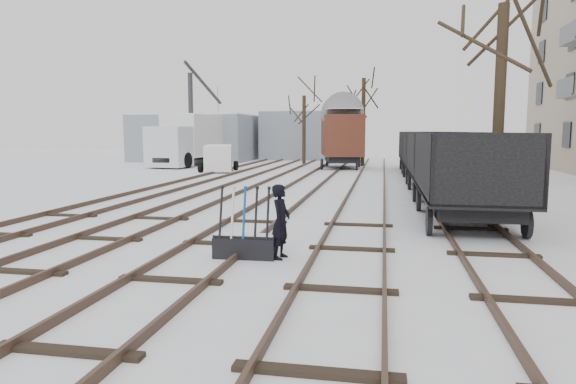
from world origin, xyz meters
name	(u,v)px	position (x,y,z in m)	size (l,w,h in m)	color
ground	(171,282)	(0.00, 0.00, 0.00)	(120.00, 120.00, 0.00)	white
tracks	(298,190)	(0.00, 13.67, 0.07)	(13.90, 52.00, 0.16)	black
shed_left	(197,138)	(-13.00, 36.00, 2.05)	(10.00, 8.00, 4.10)	gray
shed_right	(302,135)	(-4.00, 40.00, 2.25)	(7.00, 6.00, 4.50)	gray
ground_frame	(245,245)	(0.84, 1.89, 0.28)	(1.31, 0.45, 1.49)	black
worker	(281,222)	(1.59, 1.99, 0.78)	(0.57, 0.37, 1.56)	black
freight_wagon_a	(466,189)	(6.00, 7.07, 0.99)	(2.55, 6.37, 2.60)	black
freight_wagon_b	(441,172)	(6.00, 13.47, 0.99)	(2.55, 6.37, 2.60)	black
freight_wagon_c	(428,162)	(6.00, 19.87, 0.99)	(2.55, 6.37, 2.60)	black
freight_wagon_d	(420,156)	(6.00, 26.27, 0.99)	(2.55, 6.37, 2.60)	black
box_van_wagon	(342,134)	(0.69, 28.45, 2.42)	(3.77, 5.85, 4.15)	black
lorry	(190,139)	(-10.99, 29.13, 2.01)	(3.49, 8.84, 3.91)	black
panel_van	(219,158)	(-7.00, 24.01, 0.90)	(2.69, 4.23, 1.73)	silver
crane	(192,135)	(-12.92, 34.72, 2.27)	(2.22, 5.14, 8.63)	#2C2D31
tree_near	(499,118)	(6.70, 6.57, 3.00)	(0.30, 0.30, 6.00)	black
tree_far_left	(304,130)	(-2.70, 32.90, 2.73)	(0.30, 0.30, 5.46)	black
tree_far_right	(363,122)	(2.09, 31.03, 3.29)	(0.30, 0.30, 6.57)	black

